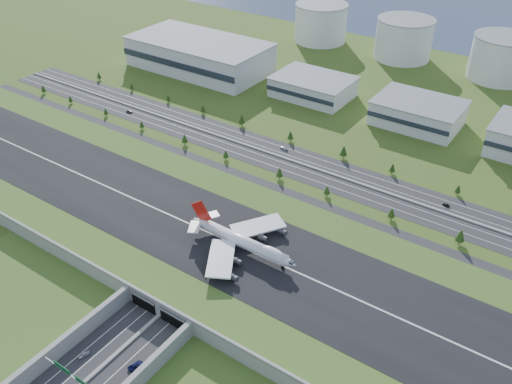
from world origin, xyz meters
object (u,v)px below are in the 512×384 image
Objects in this scene: car_2 at (136,366)px; car_5 at (446,205)px; car_0 at (84,355)px; fuel_tank_a at (321,23)px; car_7 at (284,148)px; car_4 at (129,111)px; boeing_747 at (242,241)px.

car_5 is at bearing -95.64° from car_2.
car_2 is (21.01, 7.92, 0.01)m from car_0.
fuel_tank_a is 8.72× the size of car_7.
car_4 is at bearing 144.21° from car_0.
car_2 is 188.29m from car_5.
car_5 is (195.72, -208.25, -16.72)m from fuel_tank_a.
boeing_747 is at bearing -67.39° from fuel_tank_a.
car_4 is at bearing -76.83° from car_5.
fuel_tank_a is at bearing -144.53° from car_7.
boeing_747 is at bearing -23.28° from car_5.
car_4 is at bearing -29.42° from car_2.
car_7 reaches higher than car_5.
car_2 is 1.22× the size of car_4.
boeing_747 is 122.95m from car_5.
car_2 reaches higher than car_0.
car_7 is (-44.42, 180.10, -0.02)m from car_2.
car_0 is (-19.56, -81.88, -12.42)m from boeing_747.
boeing_747 is at bearing 34.61° from car_7.
car_7 is at bearing 110.38° from car_0.
car_5 is (64.72, 176.81, -0.19)m from car_2.
car_4 reaches higher than car_2.
car_0 reaches higher than car_7.
car_2 is 1.52× the size of car_5.
boeing_747 reaches higher than car_2.
car_4 is at bearing 152.92° from boeing_747.
fuel_tank_a reaches higher than car_2.
fuel_tank_a is 286.28m from car_5.
car_0 is 189.47m from car_7.
fuel_tank_a is 223.11m from car_7.
car_5 is at bearing -96.31° from car_4.
car_2 is 233.33m from car_4.
fuel_tank_a reaches higher than car_0.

